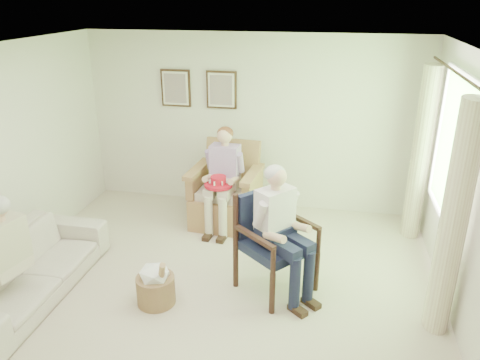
{
  "coord_description": "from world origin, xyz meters",
  "views": [
    {
      "loc": [
        1.18,
        -3.91,
        3.11
      ],
      "look_at": [
        0.16,
        1.09,
        1.05
      ],
      "focal_mm": 35.0,
      "sensor_mm": 36.0,
      "label": 1
    }
  ],
  "objects": [
    {
      "name": "framed_print_right",
      "position": [
        -0.45,
        2.71,
        1.78
      ],
      "size": [
        0.45,
        0.05,
        0.55
      ],
      "color": "#382114",
      "rests_on": "back_wall"
    },
    {
      "name": "framed_print_left",
      "position": [
        -1.15,
        2.71,
        1.78
      ],
      "size": [
        0.45,
        0.05,
        0.55
      ],
      "color": "#382114",
      "rests_on": "back_wall"
    },
    {
      "name": "person_wicker",
      "position": [
        -0.23,
        1.88,
        0.83
      ],
      "size": [
        0.4,
        0.63,
        1.4
      ],
      "rotation": [
        0.0,
        0.0,
        -0.08
      ],
      "color": "beige",
      "rests_on": "ground"
    },
    {
      "name": "ceiling",
      "position": [
        0.0,
        0.0,
        2.6
      ],
      "size": [
        5.0,
        5.5,
        0.02
      ],
      "primitive_type": "cube",
      "color": "white",
      "rests_on": "back_wall"
    },
    {
      "name": "wicker_armchair",
      "position": [
        -0.23,
        2.03,
        0.37
      ],
      "size": [
        0.9,
        0.89,
        1.15
      ],
      "rotation": [
        0.0,
        0.0,
        -0.08
      ],
      "color": "#B47B55",
      "rests_on": "ground"
    },
    {
      "name": "curtain_left",
      "position": [
        2.33,
        0.22,
        1.15
      ],
      "size": [
        0.34,
        0.34,
        2.3
      ],
      "primitive_type": "cylinder",
      "color": "beige",
      "rests_on": "ground"
    },
    {
      "name": "curtain_right",
      "position": [
        2.33,
        2.18,
        1.15
      ],
      "size": [
        0.34,
        0.34,
        2.3
      ],
      "primitive_type": "cylinder",
      "color": "beige",
      "rests_on": "ground"
    },
    {
      "name": "floor",
      "position": [
        0.0,
        0.0,
        0.0
      ],
      "size": [
        5.5,
        5.5,
        0.0
      ],
      "primitive_type": "plane",
      "color": "beige",
      "rests_on": "ground"
    },
    {
      "name": "sofa",
      "position": [
        -1.95,
        -0.14,
        0.31
      ],
      "size": [
        2.15,
        0.84,
        0.63
      ],
      "primitive_type": "imported",
      "rotation": [
        0.0,
        0.0,
        1.57
      ],
      "color": "beige",
      "rests_on": "ground"
    },
    {
      "name": "back_wall",
      "position": [
        0.0,
        2.75,
        1.3
      ],
      "size": [
        5.0,
        0.04,
        2.6
      ],
      "primitive_type": "cube",
      "color": "silver",
      "rests_on": "ground"
    },
    {
      "name": "hatbox",
      "position": [
        -0.54,
        0.01,
        0.23
      ],
      "size": [
        0.48,
        0.48,
        0.6
      ],
      "color": "tan",
      "rests_on": "ground"
    },
    {
      "name": "window",
      "position": [
        2.46,
        1.2,
        1.58
      ],
      "size": [
        0.13,
        2.5,
        1.63
      ],
      "color": "#2D6B23",
      "rests_on": "right_wall"
    },
    {
      "name": "person_dark",
      "position": [
        0.68,
        0.45,
        0.86
      ],
      "size": [
        0.4,
        0.63,
        1.44
      ],
      "rotation": [
        0.0,
        0.0,
        0.87
      ],
      "color": "#1A1F3A",
      "rests_on": "ground"
    },
    {
      "name": "person_sofa",
      "position": [
        -1.95,
        -0.45,
        0.73
      ],
      "size": [
        0.42,
        0.62,
        1.28
      ],
      "rotation": [
        0.0,
        0.0,
        -1.78
      ],
      "color": "beige",
      "rests_on": "ground"
    },
    {
      "name": "wood_armchair",
      "position": [
        0.68,
        0.63,
        0.61
      ],
      "size": [
        0.72,
        0.67,
        1.1
      ],
      "rotation": [
        0.0,
        0.0,
        0.87
      ],
      "color": "black",
      "rests_on": "ground"
    },
    {
      "name": "red_hat",
      "position": [
        -0.26,
        1.68,
        0.75
      ],
      "size": [
        0.38,
        0.38,
        0.14
      ],
      "color": "red",
      "rests_on": "person_wicker"
    }
  ]
}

